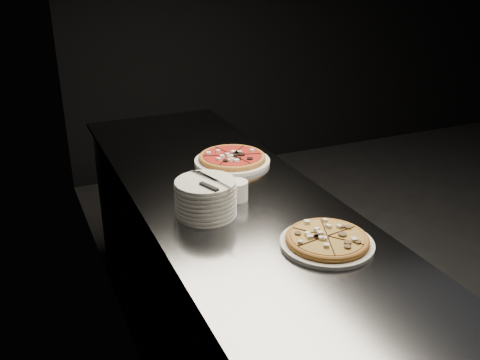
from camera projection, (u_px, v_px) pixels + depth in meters
name	position (u px, v px, depth m)	size (l,w,h in m)	color
wall_left	(130.00, 85.00, 1.80)	(0.02, 5.00, 2.80)	black
wall_back	(339.00, 1.00, 4.83)	(5.00, 0.02, 2.80)	black
counter	(232.00, 292.00, 2.31)	(0.74, 2.44, 0.92)	slate
pizza_mushroom	(327.00, 240.00, 1.76)	(0.31, 0.31, 0.04)	white
pizza_tomato	(232.00, 159.00, 2.45)	(0.38, 0.38, 0.04)	white
plate_stack	(206.00, 198.00, 1.95)	(0.22, 0.22, 0.13)	white
cutlery	(209.00, 182.00, 1.91)	(0.08, 0.24, 0.01)	silver
ramekin	(237.00, 190.00, 2.08)	(0.09, 0.09, 0.08)	white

